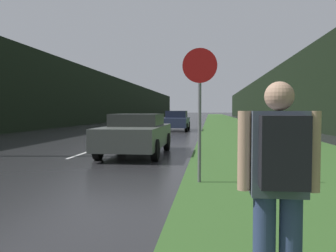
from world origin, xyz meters
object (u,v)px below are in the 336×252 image
object	(u,v)px
stop_sign	(200,99)
hitchhiker_with_backpack	(279,181)
car_passing_near	(136,133)
car_passing_far	(176,121)

from	to	relation	value
stop_sign	hitchhiker_with_backpack	bearing A→B (deg)	-81.40
stop_sign	car_passing_near	world-z (taller)	stop_sign
hitchhiker_with_backpack	car_passing_far	xyz separation A→B (m)	(-3.04, 24.51, -0.24)
hitchhiker_with_backpack	car_passing_near	distance (m)	9.91
stop_sign	car_passing_far	world-z (taller)	stop_sign
stop_sign	hitchhiker_with_backpack	distance (m)	4.87
hitchhiker_with_backpack	car_passing_near	world-z (taller)	hitchhiker_with_backpack
hitchhiker_with_backpack	car_passing_far	distance (m)	24.70
stop_sign	car_passing_far	size ratio (longest dim) A/B	0.59
hitchhiker_with_backpack	car_passing_far	bearing A→B (deg)	97.41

